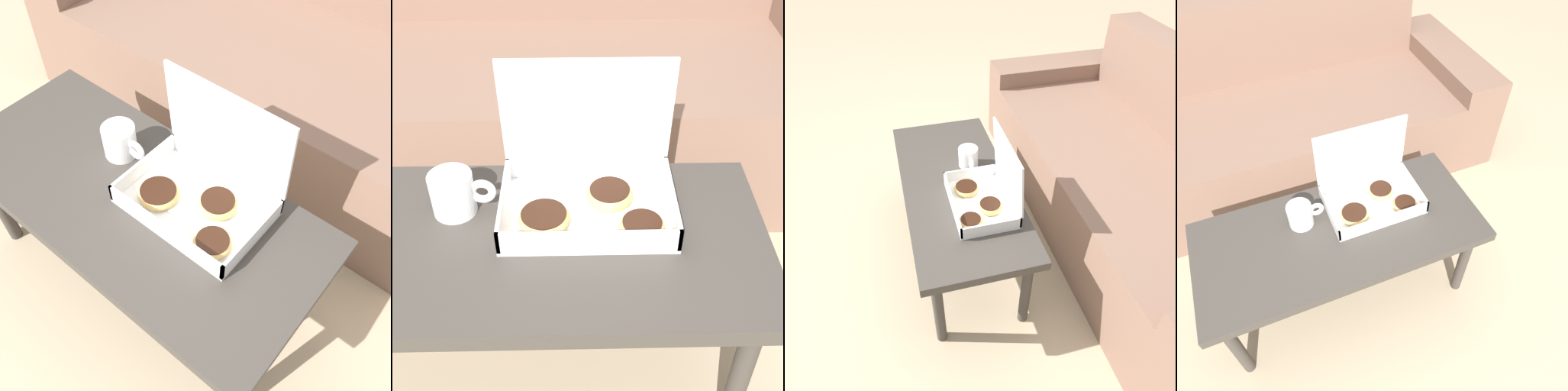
{
  "view_description": "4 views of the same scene",
  "coord_description": "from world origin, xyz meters",
  "views": [
    {
      "loc": [
        0.61,
        -0.58,
        1.39
      ],
      "look_at": [
        0.16,
        -0.04,
        0.5
      ],
      "focal_mm": 42.0,
      "sensor_mm": 36.0,
      "label": 1
    },
    {
      "loc": [
        0.14,
        -0.91,
        1.23
      ],
      "look_at": [
        0.16,
        -0.04,
        0.5
      ],
      "focal_mm": 50.0,
      "sensor_mm": 36.0,
      "label": 2
    },
    {
      "loc": [
        1.31,
        -0.34,
        1.56
      ],
      "look_at": [
        0.16,
        -0.04,
        0.5
      ],
      "focal_mm": 35.0,
      "sensor_mm": 36.0,
      "label": 3
    },
    {
      "loc": [
        -0.21,
        -0.94,
        1.6
      ],
      "look_at": [
        0.16,
        -0.04,
        0.5
      ],
      "focal_mm": 35.0,
      "sensor_mm": 36.0,
      "label": 4
    }
  ],
  "objects": [
    {
      "name": "ground_plane",
      "position": [
        0.0,
        0.0,
        0.0
      ],
      "size": [
        12.0,
        12.0,
        0.0
      ],
      "primitive_type": "plane",
      "color": "tan"
    },
    {
      "name": "couch",
      "position": [
        0.0,
        0.84,
        0.29
      ],
      "size": [
        2.19,
        0.89,
        0.85
      ],
      "color": "#7A5B4C",
      "rests_on": "ground_plane"
    },
    {
      "name": "coffee_table",
      "position": [
        0.0,
        -0.11,
        0.4
      ],
      "size": [
        1.07,
        0.49,
        0.45
      ],
      "color": "#3D3833",
      "rests_on": "ground_plane"
    },
    {
      "name": "pastry_box",
      "position": [
        0.17,
        -0.03,
        0.51
      ],
      "size": [
        0.36,
        0.25,
        0.31
      ],
      "color": "white",
      "rests_on": "coffee_table"
    },
    {
      "name": "coffee_mug",
      "position": [
        -0.12,
        -0.03,
        0.5
      ],
      "size": [
        0.14,
        0.09,
        0.09
      ],
      "color": "white",
      "rests_on": "coffee_table"
    }
  ]
}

